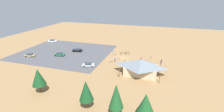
# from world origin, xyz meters

# --- Properties ---
(ground) EXTENTS (160.00, 160.00, 0.00)m
(ground) POSITION_xyz_m (0.00, 0.00, 0.00)
(ground) COLOR #937047
(ground) RESTS_ON ground
(parking_lot_asphalt) EXTENTS (41.30, 34.23, 0.05)m
(parking_lot_asphalt) POSITION_xyz_m (27.07, 0.78, 0.03)
(parking_lot_asphalt) COLOR #4C4C51
(parking_lot_asphalt) RESTS_ON ground
(bike_pavilion) EXTENTS (12.81, 8.64, 5.37)m
(bike_pavilion) POSITION_xyz_m (-9.88, 13.14, 3.03)
(bike_pavilion) COLOR #C6B28E
(bike_pavilion) RESTS_ON ground
(trash_bin) EXTENTS (0.60, 0.60, 0.90)m
(trash_bin) POSITION_xyz_m (-0.54, -5.27, 0.45)
(trash_bin) COLOR brown
(trash_bin) RESTS_ON ground
(lot_sign) EXTENTS (0.56, 0.08, 2.20)m
(lot_sign) POSITION_xyz_m (4.04, -1.26, 1.41)
(lot_sign) COLOR #99999E
(lot_sign) RESTS_ON ground
(pine_far_east) EXTENTS (3.32, 3.32, 7.26)m
(pine_far_east) POSITION_xyz_m (-0.38, 34.24, 4.76)
(pine_far_east) COLOR brown
(pine_far_east) RESTS_ON ground
(pine_east) EXTENTS (3.21, 3.21, 7.73)m
(pine_east) POSITION_xyz_m (-7.50, 34.44, 4.86)
(pine_east) COLOR brown
(pine_east) RESTS_ON ground
(pine_midwest) EXTENTS (3.62, 3.62, 7.06)m
(pine_midwest) POSITION_xyz_m (14.53, 32.03, 4.69)
(pine_midwest) COLOR brown
(pine_midwest) RESTS_ON ground
(pine_center) EXTENTS (3.90, 3.90, 6.78)m
(pine_center) POSITION_xyz_m (-13.72, 34.67, 4.40)
(pine_center) COLOR brown
(pine_center) RESTS_ON ground
(bicycle_purple_trailside) EXTENTS (0.97, 1.36, 0.73)m
(bicycle_purple_trailside) POSITION_xyz_m (2.61, 6.25, 0.35)
(bicycle_purple_trailside) COLOR black
(bicycle_purple_trailside) RESTS_ON ground
(bicycle_blue_near_porch) EXTENTS (1.78, 0.48, 0.93)m
(bicycle_blue_near_porch) POSITION_xyz_m (1.33, -5.51, 0.40)
(bicycle_blue_near_porch) COLOR black
(bicycle_blue_near_porch) RESTS_ON ground
(bicycle_red_back_row) EXTENTS (0.48, 1.61, 0.83)m
(bicycle_red_back_row) POSITION_xyz_m (1.05, -3.74, 0.35)
(bicycle_red_back_row) COLOR black
(bicycle_red_back_row) RESTS_ON ground
(bicycle_teal_edge_south) EXTENTS (1.05, 1.53, 0.86)m
(bicycle_teal_edge_south) POSITION_xyz_m (-1.64, -6.63, 0.40)
(bicycle_teal_edge_south) COLOR black
(bicycle_teal_edge_south) RESTS_ON ground
(bicycle_green_yard_right) EXTENTS (0.72, 1.50, 0.80)m
(bicycle_green_yard_right) POSITION_xyz_m (3.36, -2.13, 0.36)
(bicycle_green_yard_right) COLOR black
(bicycle_green_yard_right) RESTS_ON ground
(bicycle_white_yard_center) EXTENTS (1.76, 0.48, 0.90)m
(bicycle_white_yard_center) POSITION_xyz_m (-1.86, -4.08, 0.40)
(bicycle_white_yard_center) COLOR black
(bicycle_white_yard_center) RESTS_ON ground
(bicycle_orange_yard_left) EXTENTS (0.48, 1.75, 0.80)m
(bicycle_orange_yard_left) POSITION_xyz_m (-11.97, -3.50, 0.37)
(bicycle_orange_yard_left) COLOR black
(bicycle_orange_yard_left) RESTS_ON ground
(bicycle_silver_lone_west) EXTENTS (1.47, 0.87, 0.82)m
(bicycle_silver_lone_west) POSITION_xyz_m (0.42, 2.41, 0.36)
(bicycle_silver_lone_west) COLOR black
(bicycle_silver_lone_west) RESTS_ON ground
(car_green_front_row) EXTENTS (4.45, 2.40, 1.45)m
(car_green_front_row) POSITION_xyz_m (26.34, 5.84, 0.76)
(car_green_front_row) COLOR #1E6B3D
(car_green_front_row) RESTS_ON parking_lot_asphalt
(car_white_by_curb) EXTENTS (4.97, 2.87, 1.42)m
(car_white_by_curb) POSITION_xyz_m (43.21, -12.05, 0.76)
(car_white_by_curb) COLOR white
(car_white_by_curb) RESTS_ON parking_lot_asphalt
(car_tan_aisle_side) EXTENTS (4.47, 2.41, 1.38)m
(car_tan_aisle_side) POSITION_xyz_m (38.05, 10.48, 0.73)
(car_tan_aisle_side) COLOR tan
(car_tan_aisle_side) RESTS_ON parking_lot_asphalt
(car_silver_end_stall) EXTENTS (4.74, 3.19, 1.32)m
(car_silver_end_stall) POSITION_xyz_m (9.54, 12.38, 0.71)
(car_silver_end_stall) COLOR #BCBCC1
(car_silver_end_stall) RESTS_ON parking_lot_asphalt
(car_black_mid_lot) EXTENTS (4.69, 2.57, 1.46)m
(car_black_mid_lot) POSITION_xyz_m (21.78, -1.69, 0.77)
(car_black_mid_lot) COLOR black
(car_black_mid_lot) RESTS_ON parking_lot_asphalt
(visitor_by_pavilion) EXTENTS (0.36, 0.36, 1.69)m
(visitor_by_pavilion) POSITION_xyz_m (-8.40, 0.11, 0.88)
(visitor_by_pavilion) COLOR #2D3347
(visitor_by_pavilion) RESTS_ON ground
(visitor_near_lot) EXTENTS (0.38, 0.36, 1.74)m
(visitor_near_lot) POSITION_xyz_m (-16.28, 1.17, 0.91)
(visitor_near_lot) COLOR #2D3347
(visitor_near_lot) RESTS_ON ground
(visitor_crossing_yard) EXTENTS (0.36, 0.36, 1.82)m
(visitor_crossing_yard) POSITION_xyz_m (1.45, 4.67, 0.96)
(visitor_crossing_yard) COLOR #2D3347
(visitor_crossing_yard) RESTS_ON ground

